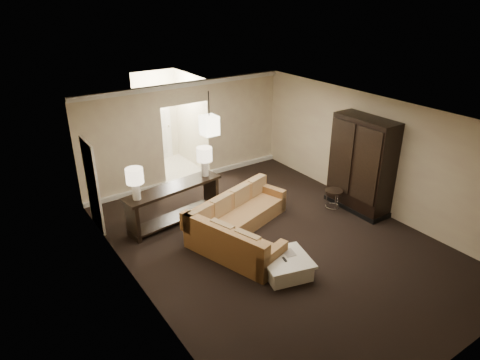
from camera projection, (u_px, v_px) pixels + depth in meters
ground at (275, 242)px, 9.30m from camera, size 8.00×8.00×0.00m
wall_back at (186, 133)px, 11.73m from camera, size 6.00×0.04×2.80m
wall_front at (465, 288)px, 5.71m from camera, size 6.00×0.04×2.80m
wall_left at (138, 226)px, 7.19m from camera, size 0.04×8.00×2.80m
wall_right at (375, 154)px, 10.25m from camera, size 0.04×8.00×2.80m
ceiling at (280, 117)px, 8.14m from camera, size 6.00×8.00×0.02m
crown_molding at (184, 85)px, 11.15m from camera, size 6.00×0.10×0.12m
baseboard at (189, 178)px, 12.25m from camera, size 6.00×0.10×0.12m
side_door at (92, 186)px, 9.46m from camera, size 0.05×0.90×2.10m
foyer at (165, 124)px, 12.79m from camera, size 1.44×2.02×2.80m
sectional_sofa at (240, 225)px, 9.34m from camera, size 2.86×2.80×0.81m
coffee_table at (285, 266)px, 8.21m from camera, size 1.10×1.10×0.38m
console_table at (174, 201)px, 9.86m from camera, size 2.45×0.89×0.93m
armoire at (362, 166)px, 10.29m from camera, size 0.70×1.62×2.34m
drink_table at (333, 196)px, 10.49m from camera, size 0.43×0.43×0.53m
table_lamp_left at (135, 179)px, 8.94m from camera, size 0.37×0.37×0.71m
table_lamp_right at (204, 157)px, 10.08m from camera, size 0.37×0.37×0.71m
pendant_light at (209, 125)px, 10.53m from camera, size 0.38×0.38×1.09m
person at (149, 138)px, 12.93m from camera, size 0.73×0.59×1.75m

